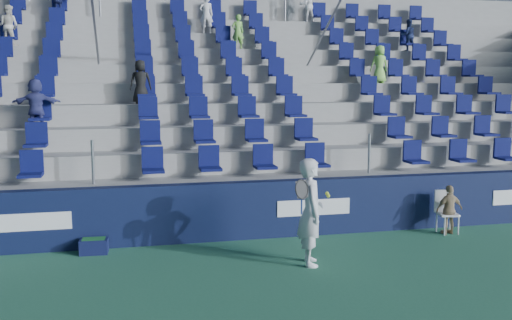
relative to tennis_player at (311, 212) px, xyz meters
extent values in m
plane|color=#2F6E4E|center=(-0.84, -1.21, -0.97)|extent=(70.00, 70.00, 0.00)
cube|color=#0F1739|center=(-0.84, 1.94, -0.37)|extent=(24.00, 0.30, 1.20)
cube|color=white|center=(0.66, 1.78, -0.35)|extent=(1.60, 0.02, 0.34)
cube|color=#979793|center=(-0.84, 2.51, -0.37)|extent=(24.00, 0.85, 1.20)
cube|color=#979793|center=(-0.84, 3.36, -0.12)|extent=(24.00, 0.85, 1.70)
cube|color=#979793|center=(-0.84, 4.21, 0.13)|extent=(24.00, 0.85, 2.20)
cube|color=#979793|center=(-0.84, 5.06, 0.38)|extent=(24.00, 0.85, 2.70)
cube|color=#979793|center=(-0.84, 5.91, 0.63)|extent=(24.00, 0.85, 3.20)
cube|color=#979793|center=(-0.84, 6.76, 0.88)|extent=(24.00, 0.85, 3.70)
cube|color=#979793|center=(-0.84, 7.61, 1.13)|extent=(24.00, 0.85, 4.20)
cube|color=#979793|center=(-0.84, 8.46, 1.38)|extent=(24.00, 0.85, 4.70)
cube|color=#979793|center=(-0.84, 9.31, 1.63)|extent=(24.00, 0.85, 5.20)
cube|color=#979793|center=(-0.84, 9.99, 2.13)|extent=(24.00, 0.50, 6.20)
cube|color=#0C1149|center=(-0.84, 2.51, 0.58)|extent=(16.05, 0.50, 0.70)
cube|color=#0C1149|center=(-0.84, 3.36, 1.08)|extent=(16.05, 0.50, 0.70)
cube|color=#0C1149|center=(-0.84, 4.21, 1.58)|extent=(16.05, 0.50, 0.70)
cube|color=#0C1149|center=(-0.84, 5.06, 2.08)|extent=(16.05, 0.50, 0.70)
cube|color=#0C1149|center=(-0.84, 5.91, 2.58)|extent=(16.05, 0.50, 0.70)
cube|color=#0C1149|center=(-0.84, 6.76, 3.08)|extent=(16.05, 0.50, 0.70)
cube|color=#0C1149|center=(-0.84, 7.61, 3.58)|extent=(16.05, 0.50, 0.70)
cube|color=#0C1149|center=(-0.84, 8.46, 4.08)|extent=(16.05, 0.50, 0.70)
cube|color=#0C1149|center=(-0.84, 9.31, 4.58)|extent=(16.05, 0.50, 0.70)
cylinder|color=gray|center=(-3.84, 5.91, 3.38)|extent=(0.06, 7.68, 4.55)
cylinder|color=gray|center=(2.16, 5.91, 3.38)|extent=(0.06, 7.68, 4.55)
imported|color=#18234A|center=(5.72, 7.56, 3.74)|extent=(0.52, 0.43, 1.01)
imported|color=#80CA50|center=(3.97, 5.86, 2.77)|extent=(0.54, 0.36, 1.08)
imported|color=#3A3F80|center=(-5.11, 4.16, 1.80)|extent=(1.05, 0.33, 1.13)
imported|color=black|center=(-2.77, 5.01, 2.28)|extent=(0.54, 0.35, 1.09)
imported|color=beige|center=(-6.20, 7.56, 3.79)|extent=(0.65, 0.58, 1.11)
imported|color=navy|center=(-5.05, 9.26, 4.74)|extent=(0.64, 0.43, 1.01)
imported|color=silver|center=(-0.65, 8.41, 4.32)|extent=(0.44, 0.29, 1.17)
imported|color=white|center=(2.87, 9.26, 4.80)|extent=(0.62, 0.52, 1.13)
imported|color=#71B849|center=(0.17, 7.56, 3.75)|extent=(0.39, 0.27, 1.02)
imported|color=silver|center=(0.00, 0.00, 0.00)|extent=(0.58, 0.77, 1.93)
cylinder|color=navy|center=(-0.25, -0.25, 0.16)|extent=(0.03, 0.03, 0.28)
torus|color=black|center=(-0.25, -0.25, 0.46)|extent=(0.30, 0.17, 0.28)
plane|color=#262626|center=(-0.25, -0.25, 0.46)|extent=(0.30, 0.16, 0.29)
sphere|color=#B9CF30|center=(0.25, -0.20, 0.32)|extent=(0.07, 0.07, 0.07)
sphere|color=#B9CF30|center=(0.25, -0.14, 0.35)|extent=(0.07, 0.07, 0.07)
cube|color=white|center=(3.56, 1.34, -0.54)|extent=(0.47, 0.47, 0.04)
cube|color=white|center=(3.56, 1.53, -0.29)|extent=(0.40, 0.11, 0.50)
cylinder|color=white|center=(3.39, 1.17, -0.76)|extent=(0.03, 0.03, 0.40)
cylinder|color=white|center=(3.72, 1.17, -0.76)|extent=(0.03, 0.03, 0.40)
cylinder|color=white|center=(3.39, 1.50, -0.76)|extent=(0.03, 0.03, 0.40)
cylinder|color=white|center=(3.72, 1.50, -0.76)|extent=(0.03, 0.03, 0.40)
imported|color=tan|center=(3.56, 1.29, -0.43)|extent=(0.64, 0.29, 1.07)
cube|color=#10143B|center=(-3.83, 1.54, -0.82)|extent=(0.54, 0.37, 0.28)
cube|color=#1E662D|center=(-3.83, 1.54, -0.76)|extent=(0.44, 0.27, 0.17)
camera|label=1|loc=(-3.16, -9.44, 2.32)|focal=40.00mm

